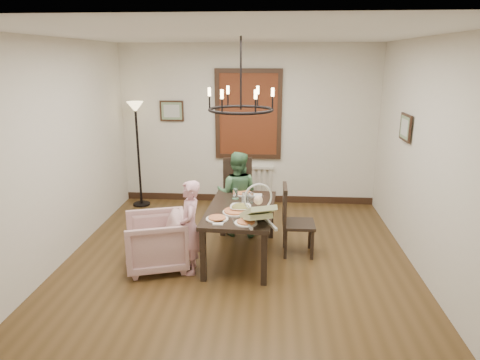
# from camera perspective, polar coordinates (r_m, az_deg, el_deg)

# --- Properties ---
(room_shell) EXTENTS (4.51, 5.00, 2.81)m
(room_shell) POSITION_cam_1_polar(r_m,az_deg,el_deg) (5.48, -0.13, 3.84)
(room_shell) COLOR #53391C
(room_shell) RESTS_ON ground
(dining_table) EXTENTS (0.91, 1.53, 0.70)m
(dining_table) POSITION_cam_1_polar(r_m,az_deg,el_deg) (5.55, 0.10, -4.49)
(dining_table) COLOR black
(dining_table) RESTS_ON room_shell
(chair_far) EXTENTS (0.53, 0.53, 1.04)m
(chair_far) POSITION_cam_1_polar(r_m,az_deg,el_deg) (6.69, -0.18, -1.67)
(chair_far) COLOR black
(chair_far) RESTS_ON room_shell
(chair_right) EXTENTS (0.43, 0.43, 0.96)m
(chair_right) POSITION_cam_1_polar(r_m,az_deg,el_deg) (5.75, 7.84, -5.31)
(chair_right) COLOR black
(chair_right) RESTS_ON room_shell
(armchair) EXTENTS (0.94, 0.93, 0.69)m
(armchair) POSITION_cam_1_polar(r_m,az_deg,el_deg) (5.49, -11.13, -8.07)
(armchair) COLOR #D1A0A1
(armchair) RESTS_ON room_shell
(elderly_woman) EXTENTS (0.29, 0.39, 0.97)m
(elderly_woman) POSITION_cam_1_polar(r_m,az_deg,el_deg) (5.27, -6.65, -7.29)
(elderly_woman) COLOR #E4A1AE
(elderly_woman) RESTS_ON room_shell
(seated_man) EXTENTS (0.55, 0.45, 1.05)m
(seated_man) POSITION_cam_1_polar(r_m,az_deg,el_deg) (6.31, -0.38, -2.78)
(seated_man) COLOR #497C50
(seated_man) RESTS_ON room_shell
(baby_bouncer) EXTENTS (0.52, 0.60, 0.33)m
(baby_bouncer) POSITION_cam_1_polar(r_m,az_deg,el_deg) (4.95, 2.39, -4.06)
(baby_bouncer) COLOR #BFCC8D
(baby_bouncer) RESTS_ON dining_table
(salad_bowl) EXTENTS (0.32, 0.32, 0.08)m
(salad_bowl) POSITION_cam_1_polar(r_m,az_deg,el_deg) (5.39, 0.07, -3.73)
(salad_bowl) COLOR white
(salad_bowl) RESTS_ON dining_table
(pizza_platter) EXTENTS (0.31, 0.31, 0.04)m
(pizza_platter) POSITION_cam_1_polar(r_m,az_deg,el_deg) (5.31, -0.65, -4.24)
(pizza_platter) COLOR tan
(pizza_platter) RESTS_ON dining_table
(drinking_glass) EXTENTS (0.07, 0.07, 0.15)m
(drinking_glass) POSITION_cam_1_polar(r_m,az_deg,el_deg) (5.65, 0.66, -2.40)
(drinking_glass) COLOR silver
(drinking_glass) RESTS_ON dining_table
(window_blinds) EXTENTS (1.00, 0.03, 1.40)m
(window_blinds) POSITION_cam_1_polar(r_m,az_deg,el_deg) (7.51, 1.12, 8.71)
(window_blinds) COLOR #5E2F12
(window_blinds) RESTS_ON room_shell
(radiator) EXTENTS (0.92, 0.12, 0.62)m
(radiator) POSITION_cam_1_polar(r_m,az_deg,el_deg) (7.79, 1.08, -0.43)
(radiator) COLOR silver
(radiator) RESTS_ON room_shell
(picture_back) EXTENTS (0.42, 0.03, 0.36)m
(picture_back) POSITION_cam_1_polar(r_m,az_deg,el_deg) (7.70, -9.08, 9.08)
(picture_back) COLOR black
(picture_back) RESTS_ON room_shell
(picture_right) EXTENTS (0.03, 0.42, 0.36)m
(picture_right) POSITION_cam_1_polar(r_m,az_deg,el_deg) (6.21, 21.21, 6.55)
(picture_right) COLOR black
(picture_right) RESTS_ON room_shell
(floor_lamp) EXTENTS (0.30, 0.30, 1.80)m
(floor_lamp) POSITION_cam_1_polar(r_m,az_deg,el_deg) (7.67, -13.38, 3.13)
(floor_lamp) COLOR black
(floor_lamp) RESTS_ON room_shell
(chandelier) EXTENTS (0.80, 0.80, 0.04)m
(chandelier) POSITION_cam_1_polar(r_m,az_deg,el_deg) (5.23, 0.11, 9.36)
(chandelier) COLOR black
(chandelier) RESTS_ON room_shell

